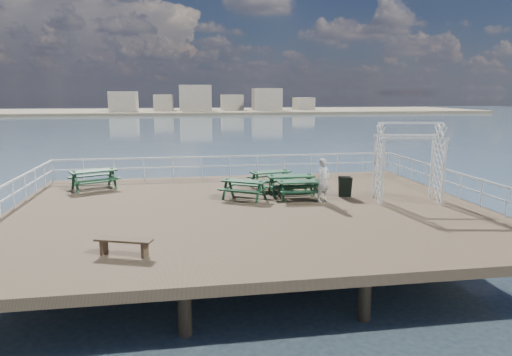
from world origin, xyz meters
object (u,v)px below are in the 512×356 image
object	(u,v)px
picnic_table_b	(291,181)
picnic_table_d	(244,185)
picnic_table_e	(299,186)
person	(323,180)
picnic_table_c	(270,176)
picnic_table_a	(94,175)
trellis_arbor	(408,167)
flat_bench_far	(124,243)

from	to	relation	value
picnic_table_b	picnic_table_d	distance (m)	2.12
picnic_table_e	person	distance (m)	1.10
picnic_table_b	person	bearing A→B (deg)	-57.62
picnic_table_c	picnic_table_d	bearing A→B (deg)	-140.27
picnic_table_b	picnic_table_e	bearing A→B (deg)	-79.95
picnic_table_a	trellis_arbor	distance (m)	13.81
flat_bench_far	picnic_table_b	bearing A→B (deg)	66.19
person	flat_bench_far	bearing A→B (deg)	-171.62
picnic_table_d	flat_bench_far	distance (m)	7.42
picnic_table_c	person	bearing A→B (deg)	-76.61
picnic_table_e	trellis_arbor	world-z (taller)	trellis_arbor
person	trellis_arbor	bearing A→B (deg)	-33.55
picnic_table_e	trellis_arbor	distance (m)	4.44
flat_bench_far	picnic_table_d	bearing A→B (deg)	75.74
picnic_table_c	flat_bench_far	distance (m)	9.91
picnic_table_a	person	distance (m)	10.48
picnic_table_a	person	size ratio (longest dim) A/B	1.41
picnic_table_b	flat_bench_far	distance (m)	9.04
person	picnic_table_d	bearing A→B (deg)	133.22
picnic_table_e	flat_bench_far	size ratio (longest dim) A/B	1.12
flat_bench_far	trellis_arbor	bearing A→B (deg)	43.19
picnic_table_a	picnic_table_b	world-z (taller)	picnic_table_a
picnic_table_d	trellis_arbor	bearing A→B (deg)	17.32
picnic_table_d	trellis_arbor	world-z (taller)	trellis_arbor
flat_bench_far	person	distance (m)	8.79
picnic_table_d	flat_bench_far	bearing A→B (deg)	-93.16
trellis_arbor	person	world-z (taller)	trellis_arbor
picnic_table_b	person	world-z (taller)	person
picnic_table_e	picnic_table_a	bearing A→B (deg)	159.65
picnic_table_e	flat_bench_far	bearing A→B (deg)	-136.57
picnic_table_b	picnic_table_d	xyz separation A→B (m)	(-2.08, -0.41, -0.06)
picnic_table_a	picnic_table_c	size ratio (longest dim) A/B	1.20
picnic_table_b	trellis_arbor	xyz separation A→B (m)	(4.38, -1.94, 0.81)
picnic_table_c	picnic_table_a	bearing A→B (deg)	159.15
picnic_table_b	picnic_table_e	size ratio (longest dim) A/B	1.10
picnic_table_b	picnic_table_d	size ratio (longest dim) A/B	0.88
picnic_table_b	picnic_table_e	xyz separation A→B (m)	(0.16, -0.87, -0.06)
picnic_table_c	picnic_table_d	world-z (taller)	picnic_table_c
trellis_arbor	picnic_table_a	bearing A→B (deg)	171.21
flat_bench_far	person	xyz separation A→B (m)	(7.18, 5.04, 0.54)
picnic_table_d	picnic_table_e	xyz separation A→B (m)	(2.24, -0.46, -0.00)
picnic_table_b	picnic_table_e	world-z (taller)	picnic_table_b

